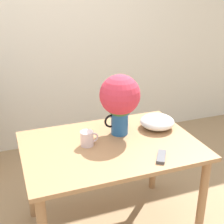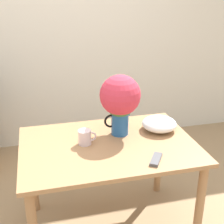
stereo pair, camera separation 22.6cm
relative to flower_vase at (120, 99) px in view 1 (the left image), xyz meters
name	(u,v)px [view 1 (the left image)]	position (x,y,z in m)	size (l,w,h in m)	color
wall_back	(46,34)	(-0.27, 1.47, 0.27)	(8.00, 0.05, 2.60)	silver
table	(111,157)	(-0.12, -0.13, -0.38)	(1.23, 0.86, 0.76)	#A3754C
flower_vase	(120,99)	(0.00, 0.00, 0.00)	(0.30, 0.30, 0.46)	#235B9E
coffee_mug	(87,138)	(-0.28, -0.10, -0.22)	(0.13, 0.09, 0.11)	silver
white_bowl	(157,122)	(0.31, -0.01, -0.22)	(0.27, 0.27, 0.10)	white
remote_control	(161,157)	(0.12, -0.43, -0.27)	(0.13, 0.16, 0.02)	#4C4C51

